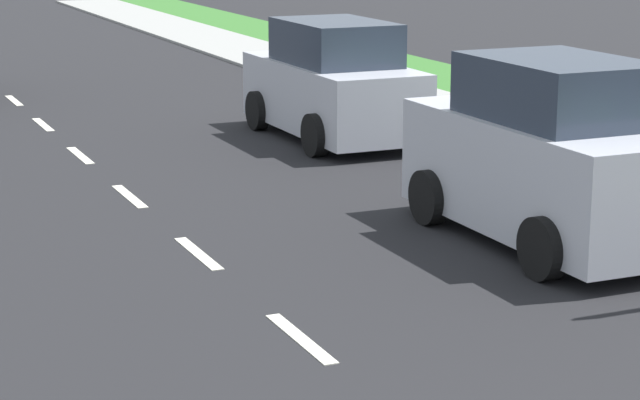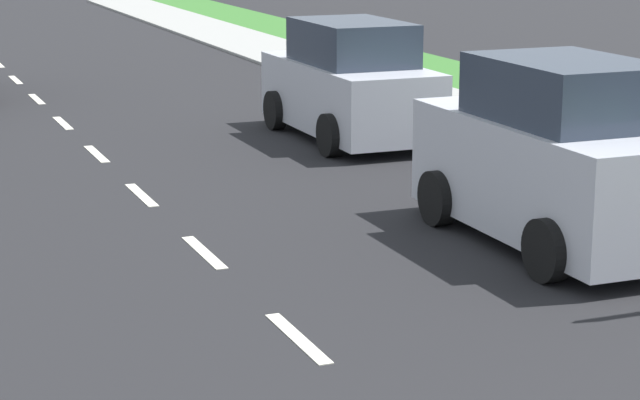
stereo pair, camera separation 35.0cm
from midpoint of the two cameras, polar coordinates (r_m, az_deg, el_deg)
name	(u,v)px [view 2 (the right image)]	position (r m, az deg, el deg)	size (l,w,h in m)	color
ground_plane	(34,97)	(25.49, -12.92, 4.73)	(96.00, 96.00, 0.00)	black
lane_center_line	(7,72)	(29.61, -14.21, 5.88)	(0.14, 46.40, 0.01)	silver
car_parked_curbside	(560,159)	(14.10, 11.91, 1.89)	(2.01, 4.00, 2.15)	silver
car_parked_far	(350,85)	(20.23, 1.92, 5.46)	(1.95, 4.11, 1.98)	silver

